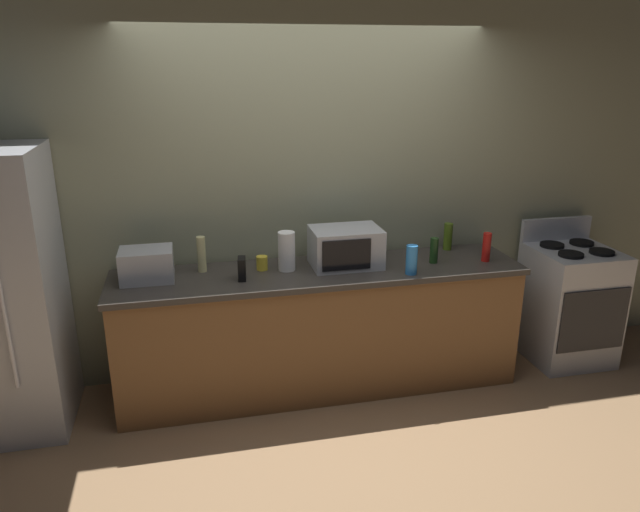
{
  "coord_description": "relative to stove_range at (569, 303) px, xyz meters",
  "views": [
    {
      "loc": [
        -0.86,
        -3.36,
        2.29
      ],
      "look_at": [
        0.0,
        0.4,
        1.0
      ],
      "focal_mm": 33.4,
      "sensor_mm": 36.0,
      "label": 1
    }
  ],
  "objects": [
    {
      "name": "toaster_oven",
      "position": [
        -3.15,
        0.06,
        0.54
      ],
      "size": [
        0.34,
        0.26,
        0.21
      ],
      "primitive_type": "cube",
      "color": "#B7BABF",
      "rests_on": "counter_run"
    },
    {
      "name": "mug_yellow",
      "position": [
        -2.39,
        0.09,
        0.49
      ],
      "size": [
        0.08,
        0.08,
        0.1
      ],
      "primitive_type": "cylinder",
      "color": "yellow",
      "rests_on": "counter_run"
    },
    {
      "name": "bottle_vinegar",
      "position": [
        -2.79,
        0.15,
        0.56
      ],
      "size": [
        0.06,
        0.06,
        0.25
      ],
      "primitive_type": "cylinder",
      "color": "beige",
      "rests_on": "counter_run"
    },
    {
      "name": "stove_range",
      "position": [
        0.0,
        0.0,
        0.0
      ],
      "size": [
        0.6,
        0.61,
        1.08
      ],
      "color": "#B7BABF",
      "rests_on": "ground_plane"
    },
    {
      "name": "bottle_wine",
      "position": [
        -1.18,
        -0.03,
        0.53
      ],
      "size": [
        0.06,
        0.06,
        0.18
      ],
      "primitive_type": "cylinder",
      "color": "#1E3F19",
      "rests_on": "counter_run"
    },
    {
      "name": "microwave",
      "position": [
        -1.81,
        0.05,
        0.57
      ],
      "size": [
        0.48,
        0.35,
        0.27
      ],
      "color": "#B7BABF",
      "rests_on": "counter_run"
    },
    {
      "name": "back_wall",
      "position": [
        -2.0,
        0.41,
        0.89
      ],
      "size": [
        6.4,
        0.1,
        2.7
      ],
      "primitive_type": "cube",
      "color": "gray",
      "rests_on": "ground_plane"
    },
    {
      "name": "cordless_phone",
      "position": [
        -2.54,
        -0.07,
        0.51
      ],
      "size": [
        0.06,
        0.12,
        0.15
      ],
      "primitive_type": "cube",
      "rotation": [
        0.0,
        0.0,
        -0.12
      ],
      "color": "black",
      "rests_on": "counter_run"
    },
    {
      "name": "paper_towel_roll",
      "position": [
        -2.22,
        0.05,
        0.57
      ],
      "size": [
        0.12,
        0.12,
        0.27
      ],
      "primitive_type": "cylinder",
      "color": "white",
      "rests_on": "counter_run"
    },
    {
      "name": "bottle_hot_sauce",
      "position": [
        -0.8,
        -0.08,
        0.54
      ],
      "size": [
        0.06,
        0.06,
        0.21
      ],
      "primitive_type": "cylinder",
      "color": "red",
      "rests_on": "counter_run"
    },
    {
      "name": "counter_run",
      "position": [
        -2.0,
        0.0,
        -0.01
      ],
      "size": [
        2.84,
        0.64,
        0.9
      ],
      "color": "brown",
      "rests_on": "ground_plane"
    },
    {
      "name": "bottle_spray_cleaner",
      "position": [
        -1.42,
        -0.21,
        0.54
      ],
      "size": [
        0.08,
        0.08,
        0.2
      ],
      "primitive_type": "cylinder",
      "color": "#338CE5",
      "rests_on": "counter_run"
    },
    {
      "name": "bottle_olive_oil",
      "position": [
        -0.95,
        0.23,
        0.54
      ],
      "size": [
        0.07,
        0.07,
        0.2
      ],
      "primitive_type": "cylinder",
      "color": "#4C6B19",
      "rests_on": "counter_run"
    },
    {
      "name": "ground_plane",
      "position": [
        -2.0,
        -0.4,
        -0.46
      ],
      "size": [
        8.0,
        8.0,
        0.0
      ],
      "primitive_type": "plane",
      "color": "#93704C"
    }
  ]
}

